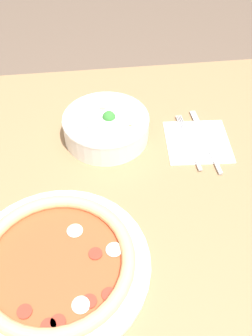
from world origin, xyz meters
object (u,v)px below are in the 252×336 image
object	(u,v)px
fork	(189,142)
knife	(207,143)
bowl	(106,126)
pizza	(56,262)

from	to	relation	value
fork	knife	size ratio (longest dim) A/B	0.86
bowl	fork	xyz separation A→B (m)	(0.20, -0.05, -0.03)
bowl	fork	world-z (taller)	bowl
pizza	knife	size ratio (longest dim) A/B	1.53
bowl	pizza	bearing A→B (deg)	-109.49
pizza	bowl	distance (m)	0.37
pizza	knife	world-z (taller)	pizza
pizza	knife	distance (m)	0.47
bowl	fork	bearing A→B (deg)	-13.74
fork	knife	xyz separation A→B (m)	(0.04, -0.01, -0.00)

